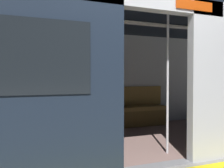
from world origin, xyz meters
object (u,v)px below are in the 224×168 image
at_px(bench_seat, 97,113).
at_px(grab_pole_door, 113,82).
at_px(handbag, 68,105).
at_px(grab_pole_far, 168,82).
at_px(person_seated, 90,99).
at_px(book, 106,107).
at_px(train_car, 114,55).

xyz_separation_m(bench_seat, grab_pole_door, (0.43, 2.00, 0.71)).
bearing_deg(handbag, grab_pole_far, 117.06).
xyz_separation_m(person_seated, grab_pole_door, (0.25, 1.95, 0.38)).
relative_size(person_seated, grab_pole_far, 0.56).
xyz_separation_m(book, grab_pole_door, (0.65, 2.03, 0.59)).
bearing_deg(train_car, book, -103.92).
distance_m(train_car, grab_pole_far, 1.10).
xyz_separation_m(bench_seat, person_seated, (0.17, 0.05, 0.33)).
distance_m(train_car, handbag, 1.60).
height_order(train_car, person_seated, train_car).
distance_m(bench_seat, person_seated, 0.37).
bearing_deg(train_car, grab_pole_far, 119.02).
xyz_separation_m(train_car, grab_pole_door, (0.36, 0.89, -0.45)).
xyz_separation_m(train_car, grab_pole_far, (-0.49, 0.88, -0.45)).
distance_m(bench_seat, grab_pole_door, 2.16).
relative_size(person_seated, book, 5.34).
bearing_deg(grab_pole_far, grab_pole_door, 0.42).
height_order(person_seated, book, person_seated).
xyz_separation_m(bench_seat, grab_pole_far, (-0.43, 1.99, 0.71)).
distance_m(person_seated, grab_pole_door, 2.00).
relative_size(bench_seat, handbag, 12.80).
relative_size(train_car, bench_seat, 1.92).
bearing_deg(grab_pole_far, train_car, -60.98).
xyz_separation_m(train_car, person_seated, (0.11, -1.06, -0.83)).
bearing_deg(grab_pole_door, train_car, -112.34).
xyz_separation_m(train_car, bench_seat, (-0.06, -1.11, -1.16)).
xyz_separation_m(handbag, book, (-0.83, 0.00, -0.07)).
distance_m(handbag, grab_pole_door, 2.11).
relative_size(bench_seat, book, 15.13).
bearing_deg(grab_pole_door, bench_seat, -102.06).
bearing_deg(handbag, grab_pole_door, 95.13).
height_order(person_seated, grab_pole_far, grab_pole_far).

